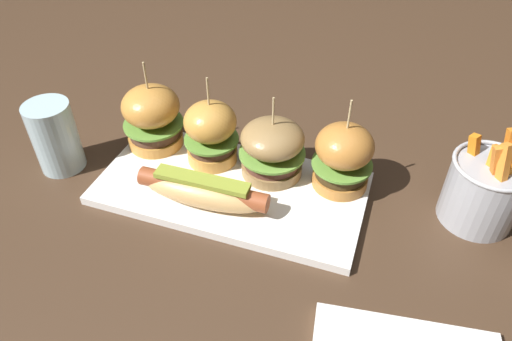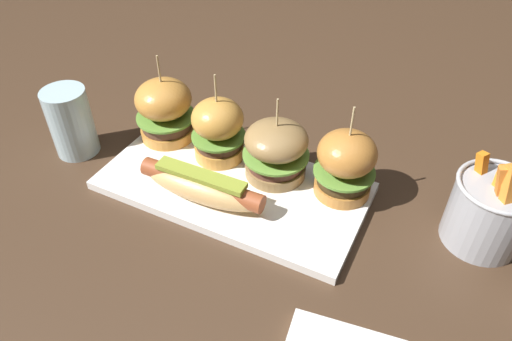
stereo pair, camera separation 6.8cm
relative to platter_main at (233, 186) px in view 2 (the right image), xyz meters
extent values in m
plane|color=#422D1E|center=(0.00, 0.00, -0.01)|extent=(3.00, 3.00, 0.00)
cube|color=white|center=(0.00, 0.00, 0.00)|extent=(0.40, 0.20, 0.01)
ellipsoid|color=tan|center=(-0.02, -0.05, 0.03)|extent=(0.19, 0.05, 0.04)
cylinder|color=brown|center=(-0.02, -0.05, 0.03)|extent=(0.20, 0.03, 0.03)
cube|color=olive|center=(-0.02, -0.05, 0.05)|extent=(0.14, 0.03, 0.01)
cylinder|color=#CB883A|center=(-0.16, 0.06, 0.02)|extent=(0.09, 0.09, 0.02)
cylinder|color=#4C3122|center=(-0.16, 0.06, 0.04)|extent=(0.08, 0.08, 0.02)
cylinder|color=#609338|center=(-0.16, 0.06, 0.05)|extent=(0.10, 0.10, 0.00)
ellipsoid|color=#CB883A|center=(-0.16, 0.06, 0.08)|extent=(0.09, 0.09, 0.06)
cylinder|color=tan|center=(-0.16, 0.06, 0.13)|extent=(0.00, 0.00, 0.06)
cylinder|color=gold|center=(-0.05, 0.05, 0.02)|extent=(0.08, 0.08, 0.02)
cylinder|color=#4C3224|center=(-0.05, 0.05, 0.04)|extent=(0.07, 0.07, 0.02)
cylinder|color=#609338|center=(-0.05, 0.05, 0.05)|extent=(0.09, 0.09, 0.00)
ellipsoid|color=gold|center=(-0.05, 0.05, 0.08)|extent=(0.08, 0.08, 0.06)
cylinder|color=tan|center=(-0.05, 0.05, 0.13)|extent=(0.00, 0.00, 0.06)
cylinder|color=olive|center=(0.05, 0.05, 0.02)|extent=(0.09, 0.09, 0.02)
cylinder|color=brown|center=(0.05, 0.05, 0.03)|extent=(0.09, 0.09, 0.02)
cylinder|color=#6B9E3D|center=(0.05, 0.05, 0.04)|extent=(0.10, 0.10, 0.00)
ellipsoid|color=olive|center=(0.05, 0.05, 0.07)|extent=(0.10, 0.10, 0.05)
cylinder|color=tan|center=(0.05, 0.05, 0.11)|extent=(0.00, 0.00, 0.06)
cylinder|color=#BC7834|center=(0.16, 0.06, 0.02)|extent=(0.08, 0.08, 0.02)
cylinder|color=#3A2A13|center=(0.16, 0.06, 0.03)|extent=(0.08, 0.08, 0.02)
cylinder|color=#609338|center=(0.16, 0.06, 0.05)|extent=(0.09, 0.09, 0.00)
ellipsoid|color=#BC7834|center=(0.16, 0.06, 0.08)|extent=(0.09, 0.09, 0.06)
cylinder|color=tan|center=(0.16, 0.06, 0.13)|extent=(0.00, 0.00, 0.06)
cylinder|color=#A8AAB2|center=(0.35, 0.07, 0.04)|extent=(0.10, 0.10, 0.10)
torus|color=#B7BABF|center=(0.35, 0.07, 0.09)|extent=(0.11, 0.11, 0.01)
cube|color=orange|center=(0.35, 0.05, 0.09)|extent=(0.03, 0.01, 0.08)
cube|color=orange|center=(0.35, 0.07, 0.08)|extent=(0.01, 0.03, 0.06)
cube|color=orange|center=(0.37, 0.06, 0.08)|extent=(0.02, 0.03, 0.07)
cube|color=orange|center=(0.35, 0.06, 0.08)|extent=(0.01, 0.02, 0.06)
cube|color=orange|center=(0.33, 0.09, 0.08)|extent=(0.03, 0.02, 0.07)
cube|color=orange|center=(0.35, 0.07, 0.08)|extent=(0.02, 0.04, 0.07)
cube|color=orange|center=(0.35, 0.06, 0.08)|extent=(0.03, 0.03, 0.06)
cube|color=orange|center=(0.36, 0.04, 0.09)|extent=(0.03, 0.03, 0.09)
cylinder|color=silver|center=(-0.28, -0.03, 0.05)|extent=(0.07, 0.07, 0.12)
camera|label=1|loc=(0.21, -0.49, 0.49)|focal=33.09mm
camera|label=2|loc=(0.27, -0.46, 0.49)|focal=33.09mm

